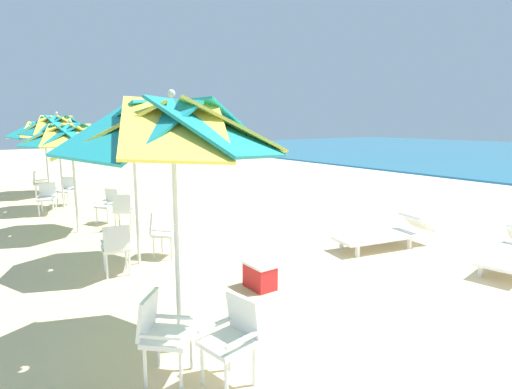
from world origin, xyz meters
name	(u,v)px	position (x,y,z in m)	size (l,w,h in m)	color
ground_plane	(402,293)	(0.00, 0.00, 0.00)	(80.00, 80.00, 0.00)	beige
beach_umbrella_0	(173,130)	(-0.48, -3.37, 2.43)	(2.37, 2.37, 2.83)	silver
plastic_chair_0	(161,331)	(-0.12, -3.73, 0.50)	(0.63, 0.63, 0.87)	white
plastic_chair_1	(233,335)	(0.35, -3.20, 0.50)	(0.51, 0.53, 0.87)	white
beach_umbrella_1	(133,137)	(-3.52, -2.73, 2.25)	(2.11, 2.11, 2.64)	silver
plastic_chair_2	(163,231)	(-3.67, -2.20, 0.50)	(0.63, 0.63, 0.87)	white
plastic_chair_3	(116,246)	(-3.19, -3.22, 0.50)	(0.53, 0.51, 0.87)	white
beach_umbrella_2	(71,136)	(-6.43, -3.11, 2.20)	(2.19, 2.19, 2.56)	silver
plastic_chair_4	(124,209)	(-6.03, -2.17, 0.50)	(0.62, 0.61, 0.87)	white
plastic_chair_5	(109,203)	(-6.93, -2.25, 0.50)	(0.60, 0.62, 0.87)	white
beach_umbrella_3	(57,127)	(-9.32, -2.85, 2.37)	(2.03, 2.03, 2.78)	silver
plastic_chair_6	(47,197)	(-8.86, -3.34, 0.50)	(0.59, 0.57, 0.87)	white
plastic_chair_7	(67,189)	(-9.98, -2.61, 0.50)	(0.63, 0.63, 0.87)	white
beach_umbrella_4	(44,131)	(-12.36, -2.73, 2.21)	(2.39, 2.39, 2.58)	silver
plastic_chair_8	(39,182)	(-11.97, -3.09, 0.50)	(0.52, 0.55, 0.87)	white
sun_lounger_1	(384,234)	(-1.59, 1.62, 0.28)	(1.05, 2.23, 0.62)	white
cooler_box	(260,275)	(-1.38, -1.62, 0.20)	(0.50, 0.34, 0.40)	red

